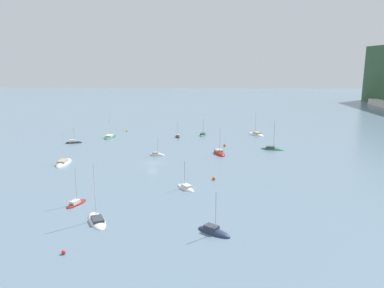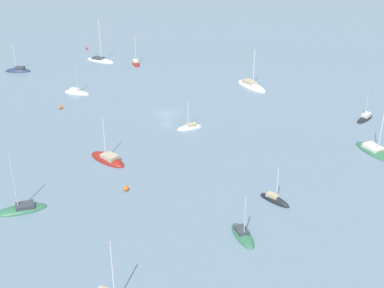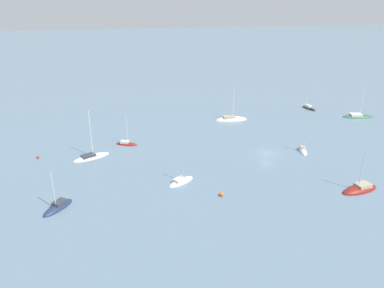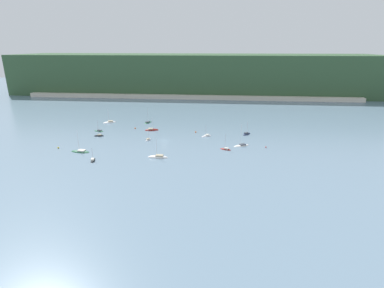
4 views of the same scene
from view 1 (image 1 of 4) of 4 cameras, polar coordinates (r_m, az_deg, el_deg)
name	(u,v)px [view 1 (image 1 of 4)]	position (r m, az deg, el deg)	size (l,w,h in m)	color
ground_plane	(152,163)	(102.31, -6.11, -2.88)	(600.00, 600.00, 0.00)	slate
sailboat_0	(185,188)	(81.62, -1.00, -6.72)	(5.97, 5.12, 6.67)	silver
sailboat_1	(157,155)	(110.31, -5.36, -1.70)	(2.70, 5.08, 6.06)	silver
sailboat_2	(64,164)	(106.58, -18.97, -2.83)	(8.87, 2.79, 9.71)	white
sailboat_3	(219,154)	(111.91, 4.17, -1.46)	(8.13, 4.45, 8.87)	maroon
sailboat_4	(97,221)	(67.71, -14.29, -11.26)	(8.34, 5.97, 11.18)	white
sailboat_5	(74,143)	(132.76, -17.60, 0.20)	(2.89, 5.87, 6.16)	black
sailboat_6	(110,137)	(139.37, -12.40, 1.04)	(9.15, 4.27, 10.68)	#2D6647
sailboat_7	(76,204)	(76.21, -17.23, -8.70)	(5.54, 3.54, 7.99)	maroon
sailboat_8	(178,137)	(136.77, -2.19, 1.10)	(5.31, 2.27, 6.40)	black
sailboat_9	(272,149)	(119.91, 12.12, -0.77)	(4.40, 7.58, 9.63)	#2D6647
sailboat_10	(203,135)	(140.20, 1.68, 1.39)	(6.32, 3.74, 6.80)	#2D6647
sailboat_11	(214,232)	(61.68, 3.32, -13.30)	(5.39, 6.19, 7.85)	#232D4C
sailboat_12	(256,135)	(142.71, 9.71, 1.42)	(8.23, 6.70, 9.41)	white
mooring_buoy_0	(127,130)	(150.49, -9.90, 2.08)	(0.74, 0.74, 0.74)	yellow
mooring_buoy_1	(225,145)	(121.87, 4.99, -0.18)	(0.81, 0.81, 0.81)	orange
mooring_buoy_2	(64,252)	(58.44, -18.99, -15.31)	(0.62, 0.62, 0.62)	red
mooring_buoy_3	(214,178)	(87.46, 3.35, -5.23)	(0.76, 0.76, 0.76)	orange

